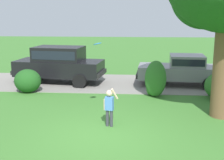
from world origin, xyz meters
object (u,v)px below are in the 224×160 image
object	(u,v)px
parked_sedan	(182,69)
frisbee	(97,44)
child_thrower	(109,105)
parked_suv	(59,63)

from	to	relation	value
parked_sedan	frisbee	xyz separation A→B (m)	(-3.71, -4.93, 1.72)
parked_sedan	child_thrower	world-z (taller)	parked_sedan
parked_sedan	frisbee	bearing A→B (deg)	-127.00
parked_suv	frisbee	distance (m)	5.84
child_thrower	frisbee	xyz separation A→B (m)	(-0.51, 1.13, 1.85)
parked_sedan	parked_suv	xyz separation A→B (m)	(-6.37, 0.05, 0.23)
child_thrower	frisbee	bearing A→B (deg)	114.08
parked_suv	frisbee	bearing A→B (deg)	-61.90
child_thrower	frisbee	distance (m)	2.23
child_thrower	parked_suv	bearing A→B (deg)	117.38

